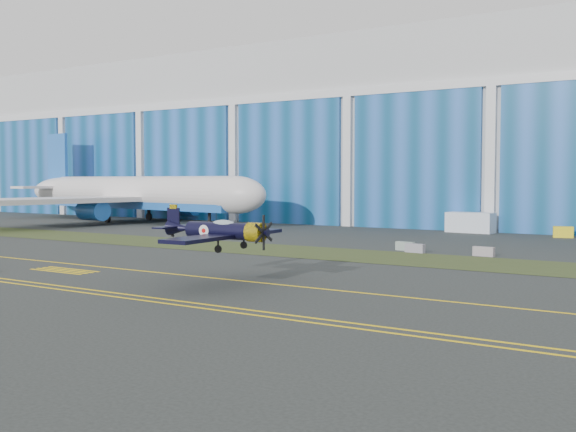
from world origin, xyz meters
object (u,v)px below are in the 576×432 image
Objects in this scene: jetliner at (138,157)px; shipping_container at (470,223)px; tug at (563,232)px; warbird at (219,231)px.

jetliner is 55.94m from shipping_container.
tug is at bearing 13.87° from jetliner.
shipping_container is 12.32m from tug.
warbird reaches higher than tug.
shipping_container is (54.53, 7.88, -9.68)m from jetliner.
shipping_container reaches higher than tug.
jetliner is at bearing 172.12° from tug.
jetliner is at bearing -166.71° from shipping_container.
jetliner is 11.10× the size of shipping_container.
warbird is 54.26m from tug.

